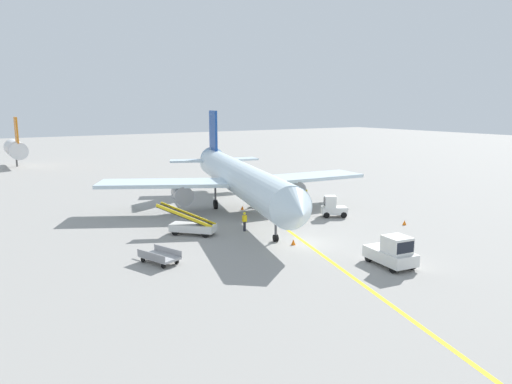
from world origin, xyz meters
TOP-DOWN VIEW (x-y plane):
  - ground_plane at (0.00, 0.00)m, footprint 300.00×300.00m
  - taxi_line_yellow at (1.96, 5.00)m, footprint 22.52×76.93m
  - airliner at (2.11, 13.21)m, footprint 27.80×34.70m
  - pushback_tug at (1.99, -7.57)m, footprint 2.33×3.81m
  - baggage_tug_near_wing at (8.37, 5.83)m, footprint 2.73×2.33m
  - belt_loader_forward_hold at (-6.03, 7.19)m, footprint 4.37×4.47m
  - belt_loader_aft_hold at (7.79, 10.42)m, footprint 3.69×4.91m
  - baggage_cart_loaded at (-11.08, 1.47)m, footprint 2.43×3.80m
  - ground_crew_marshaller at (-1.69, 5.72)m, footprint 0.36×0.24m
  - safety_cone_nose_left at (11.80, -0.13)m, footprint 0.36×0.36m
  - safety_cone_nose_right at (-0.59, 0.13)m, footprint 0.36×0.36m
  - safety_cone_wingtip_left at (2.57, 13.34)m, footprint 0.36×0.36m
  - distant_aircraft_far_right at (-13.06, 65.71)m, footprint 3.00×10.10m

SIDE VIEW (x-z plane):
  - ground_plane at x=0.00m, z-range 0.00..0.00m
  - taxi_line_yellow at x=1.96m, z-range 0.00..0.01m
  - safety_cone_nose_left at x=11.80m, z-range 0.00..0.44m
  - safety_cone_nose_right at x=-0.59m, z-range 0.00..0.44m
  - safety_cone_wingtip_left at x=2.57m, z-range 0.00..0.44m
  - baggage_cart_loaded at x=-11.08m, z-range 0.00..0.94m
  - belt_loader_forward_hold at x=-6.03m, z-range -0.52..2.07m
  - belt_loader_aft_hold at x=7.79m, z-range -0.52..2.07m
  - ground_crew_marshaller at x=-1.69m, z-range 0.06..1.76m
  - baggage_tug_near_wing at x=8.37m, z-range -0.12..1.98m
  - pushback_tug at x=1.99m, z-range -0.11..2.09m
  - distant_aircraft_far_right at x=-13.06m, z-range -1.18..7.62m
  - airliner at x=2.11m, z-range -1.63..8.47m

